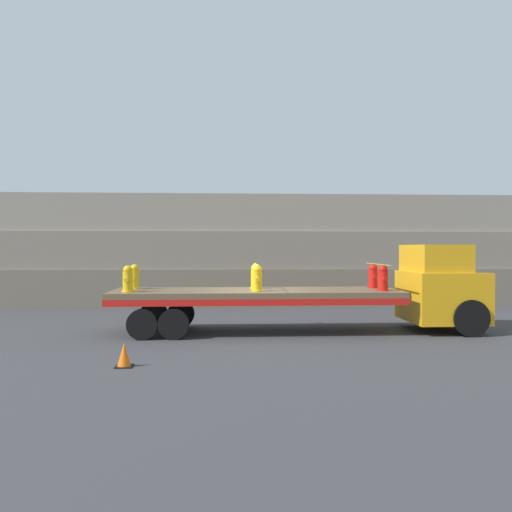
% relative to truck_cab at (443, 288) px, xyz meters
% --- Properties ---
extents(ground_plane, '(120.00, 120.00, 0.00)m').
position_rel_truck_cab_xyz_m(ground_plane, '(-6.08, 0.00, -1.39)').
color(ground_plane, '#38383A').
extents(rock_cliff, '(60.00, 3.30, 5.17)m').
position_rel_truck_cab_xyz_m(rock_cliff, '(-6.08, 8.23, 1.19)').
color(rock_cliff, '#706656').
rests_on(rock_cliff, ground_plane).
extents(truck_cab, '(2.25, 2.62, 2.79)m').
position_rel_truck_cab_xyz_m(truck_cab, '(0.00, 0.00, 0.00)').
color(truck_cab, orange).
rests_on(truck_cab, ground_plane).
extents(flatbed_trailer, '(9.07, 2.55, 1.35)m').
position_rel_truck_cab_xyz_m(flatbed_trailer, '(-6.64, 0.00, -0.29)').
color(flatbed_trailer, brown).
rests_on(flatbed_trailer, ground_plane).
extents(fire_hydrant_yellow_near_0, '(0.37, 0.51, 0.80)m').
position_rel_truck_cab_xyz_m(fire_hydrant_yellow_near_0, '(-10.01, -0.54, 0.35)').
color(fire_hydrant_yellow_near_0, gold).
rests_on(fire_hydrant_yellow_near_0, flatbed_trailer).
extents(fire_hydrant_yellow_far_0, '(0.37, 0.51, 0.80)m').
position_rel_truck_cab_xyz_m(fire_hydrant_yellow_far_0, '(-10.01, 0.54, 0.35)').
color(fire_hydrant_yellow_far_0, gold).
rests_on(fire_hydrant_yellow_far_0, flatbed_trailer).
extents(fire_hydrant_yellow_near_1, '(0.37, 0.51, 0.80)m').
position_rel_truck_cab_xyz_m(fire_hydrant_yellow_near_1, '(-6.08, -0.54, 0.35)').
color(fire_hydrant_yellow_near_1, gold).
rests_on(fire_hydrant_yellow_near_1, flatbed_trailer).
extents(fire_hydrant_yellow_far_1, '(0.37, 0.51, 0.80)m').
position_rel_truck_cab_xyz_m(fire_hydrant_yellow_far_1, '(-6.08, 0.54, 0.35)').
color(fire_hydrant_yellow_far_1, gold).
rests_on(fire_hydrant_yellow_far_1, flatbed_trailer).
extents(fire_hydrant_red_near_2, '(0.37, 0.51, 0.80)m').
position_rel_truck_cab_xyz_m(fire_hydrant_red_near_2, '(-2.14, -0.54, 0.35)').
color(fire_hydrant_red_near_2, red).
rests_on(fire_hydrant_red_near_2, flatbed_trailer).
extents(fire_hydrant_red_far_2, '(0.37, 0.51, 0.80)m').
position_rel_truck_cab_xyz_m(fire_hydrant_red_far_2, '(-2.14, 0.54, 0.35)').
color(fire_hydrant_red_far_2, red).
rests_on(fire_hydrant_red_far_2, flatbed_trailer).
extents(cargo_strap_rear, '(0.05, 2.65, 0.01)m').
position_rel_truck_cab_xyz_m(cargo_strap_rear, '(-6.08, 0.00, 0.77)').
color(cargo_strap_rear, yellow).
rests_on(cargo_strap_rear, fire_hydrant_yellow_near_1).
extents(cargo_strap_middle, '(0.05, 2.65, 0.01)m').
position_rel_truck_cab_xyz_m(cargo_strap_middle, '(-2.14, 0.00, 0.77)').
color(cargo_strap_middle, yellow).
rests_on(cargo_strap_middle, fire_hydrant_red_near_2).
extents(traffic_cone, '(0.39, 0.39, 0.55)m').
position_rel_truck_cab_xyz_m(traffic_cone, '(-9.32, -4.46, -1.12)').
color(traffic_cone, black).
rests_on(traffic_cone, ground_plane).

